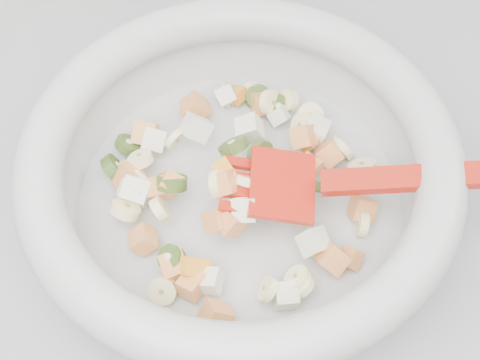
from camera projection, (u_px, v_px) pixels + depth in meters
name	position (u px, v px, depth m)	size (l,w,h in m)	color
counter	(325.00, 312.00, 1.06)	(2.00, 0.60, 0.90)	gray
mixing_bowl	(240.00, 173.00, 0.59)	(0.45, 0.38, 0.12)	beige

